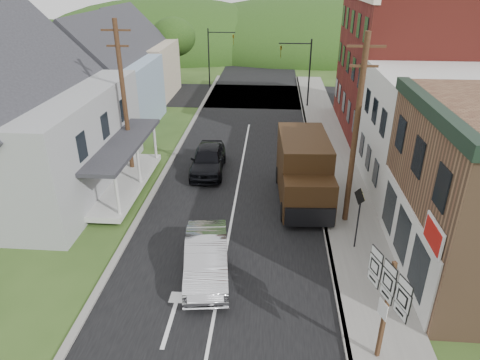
% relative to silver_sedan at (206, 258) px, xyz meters
% --- Properties ---
extents(ground, '(120.00, 120.00, 0.00)m').
position_rel_silver_sedan_xyz_m(ground, '(0.60, 1.09, -0.79)').
color(ground, '#2D4719').
rests_on(ground, ground).
extents(road, '(9.00, 90.00, 0.02)m').
position_rel_silver_sedan_xyz_m(road, '(0.60, 11.09, -0.79)').
color(road, black).
rests_on(road, ground).
extents(cross_road, '(60.00, 9.00, 0.02)m').
position_rel_silver_sedan_xyz_m(cross_road, '(0.60, 28.09, -0.79)').
color(cross_road, black).
rests_on(cross_road, ground).
extents(sidewalk_right, '(2.80, 55.00, 0.15)m').
position_rel_silver_sedan_xyz_m(sidewalk_right, '(6.50, 9.09, -0.71)').
color(sidewalk_right, slate).
rests_on(sidewalk_right, ground).
extents(curb_right, '(0.20, 55.00, 0.15)m').
position_rel_silver_sedan_xyz_m(curb_right, '(5.15, 9.09, -0.71)').
color(curb_right, slate).
rests_on(curb_right, ground).
extents(curb_left, '(0.30, 55.00, 0.12)m').
position_rel_silver_sedan_xyz_m(curb_left, '(-4.05, 9.09, -0.73)').
color(curb_left, slate).
rests_on(curb_left, ground).
extents(storefront_white, '(8.00, 7.00, 6.50)m').
position_rel_silver_sedan_xyz_m(storefront_white, '(11.90, 8.59, 2.46)').
color(storefront_white, silver).
rests_on(storefront_white, ground).
extents(storefront_red, '(8.00, 12.00, 10.00)m').
position_rel_silver_sedan_xyz_m(storefront_red, '(11.90, 18.09, 4.21)').
color(storefront_red, maroon).
rests_on(storefront_red, ground).
extents(house_gray, '(10.20, 12.24, 8.35)m').
position_rel_silver_sedan_xyz_m(house_gray, '(-11.40, 7.09, 3.44)').
color(house_gray, '#9EA0A3').
rests_on(house_gray, ground).
extents(house_blue, '(7.14, 8.16, 7.28)m').
position_rel_silver_sedan_xyz_m(house_blue, '(-10.40, 18.09, 2.90)').
color(house_blue, '#7E93AC').
rests_on(house_blue, ground).
extents(house_cream, '(7.14, 8.16, 7.28)m').
position_rel_silver_sedan_xyz_m(house_cream, '(-10.90, 27.09, 2.90)').
color(house_cream, '#BCAC91').
rests_on(house_cream, ground).
extents(utility_pole_right, '(1.60, 0.26, 9.00)m').
position_rel_silver_sedan_xyz_m(utility_pole_right, '(6.20, 4.59, 3.87)').
color(utility_pole_right, '#472D19').
rests_on(utility_pole_right, ground).
extents(utility_pole_left, '(1.60, 0.26, 9.00)m').
position_rel_silver_sedan_xyz_m(utility_pole_left, '(-5.90, 9.09, 3.87)').
color(utility_pole_left, '#472D19').
rests_on(utility_pole_left, ground).
extents(traffic_signal_right, '(2.87, 0.20, 6.00)m').
position_rel_silver_sedan_xyz_m(traffic_signal_right, '(4.90, 24.59, 2.97)').
color(traffic_signal_right, black).
rests_on(traffic_signal_right, ground).
extents(traffic_signal_left, '(2.87, 0.20, 6.00)m').
position_rel_silver_sedan_xyz_m(traffic_signal_left, '(-3.70, 31.59, 2.97)').
color(traffic_signal_left, black).
rests_on(traffic_signal_left, ground).
extents(tree_left_c, '(5.80, 5.80, 8.41)m').
position_rel_silver_sedan_xyz_m(tree_left_c, '(-18.40, 21.09, 5.15)').
color(tree_left_c, '#382616').
rests_on(tree_left_c, ground).
extents(tree_left_d, '(4.80, 4.80, 6.94)m').
position_rel_silver_sedan_xyz_m(tree_left_d, '(-8.40, 33.09, 4.09)').
color(tree_left_d, '#382616').
rests_on(tree_left_d, ground).
extents(forested_ridge, '(90.00, 30.00, 16.00)m').
position_rel_silver_sedan_xyz_m(forested_ridge, '(0.60, 56.09, -0.79)').
color(forested_ridge, '#1B3710').
rests_on(forested_ridge, ground).
extents(silver_sedan, '(2.30, 4.98, 1.58)m').
position_rel_silver_sedan_xyz_m(silver_sedan, '(0.00, 0.00, 0.00)').
color(silver_sedan, '#B0B0B5').
rests_on(silver_sedan, ground).
extents(dark_sedan, '(2.12, 4.92, 1.65)m').
position_rel_silver_sedan_xyz_m(dark_sedan, '(-1.38, 9.92, 0.04)').
color(dark_sedan, black).
rests_on(dark_sedan, ground).
extents(delivery_van, '(2.84, 6.28, 3.44)m').
position_rel_silver_sedan_xyz_m(delivery_van, '(4.19, 6.64, 0.95)').
color(delivery_van, black).
rests_on(delivery_van, ground).
extents(route_sign_cluster, '(0.73, 2.00, 3.64)m').
position_rel_silver_sedan_xyz_m(route_sign_cluster, '(5.98, -3.82, 1.72)').
color(route_sign_cluster, '#472D19').
rests_on(route_sign_cluster, sidewalk_right).
extents(warning_sign, '(0.32, 0.76, 2.93)m').
position_rel_silver_sedan_xyz_m(warning_sign, '(6.26, 2.22, 1.23)').
color(warning_sign, black).
rests_on(warning_sign, sidewalk_right).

